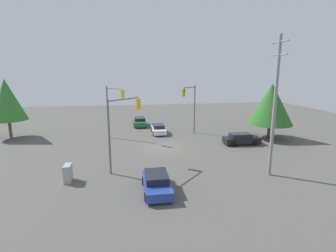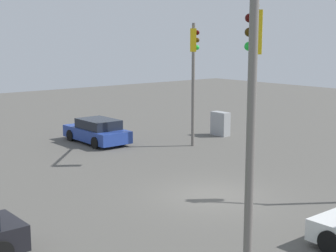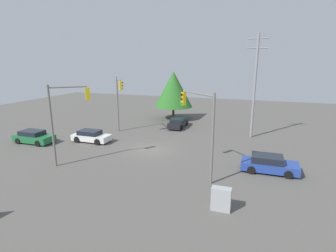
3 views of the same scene
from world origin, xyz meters
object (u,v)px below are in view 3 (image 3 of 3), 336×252
Objects in this scene: sedan_white at (91,136)px; sedan_dark at (178,123)px; traffic_signal_cross at (66,111)px; traffic_signal_aux at (119,96)px; sedan_blue at (269,164)px; traffic_signal_main at (200,119)px; sedan_green at (34,137)px; electrical_cabinet at (221,199)px.

sedan_white is 11.84m from sedan_dark.
traffic_signal_cross is 1.00× the size of traffic_signal_aux.
sedan_blue is 0.99× the size of sedan_dark.
sedan_blue is at bearing -29.08° from traffic_signal_cross.
sedan_white is 6.02m from traffic_signal_aux.
traffic_signal_cross is at bearing 48.98° from traffic_signal_main.
sedan_dark is 0.66× the size of traffic_signal_main.
sedan_green is 0.63× the size of traffic_signal_cross.
sedan_green is (-5.69, -2.40, 0.04)m from sedan_white.
traffic_signal_main is at bearing -67.30° from sedan_dark.
sedan_blue is 3.04× the size of electrical_cabinet.
sedan_blue is 17.19m from traffic_signal_cross.
sedan_blue is at bearing 67.60° from electrical_cabinet.
traffic_signal_cross is 10.53m from traffic_signal_aux.
sedan_white is at bearing -97.21° from sedan_blue.
sedan_white is 0.96× the size of sedan_green.
traffic_signal_aux is at bearing -111.24° from sedan_blue.
sedan_green is (-24.11, -0.07, 0.01)m from sedan_blue.
traffic_signal_main reaches higher than sedan_dark.
traffic_signal_main reaches higher than sedan_green.
sedan_blue is at bearing -46.34° from sedan_dark.
electrical_cabinet is (13.42, -3.12, -3.93)m from traffic_signal_cross.
electrical_cabinet is at bearing -22.40° from sedan_blue.
sedan_white is 0.61× the size of traffic_signal_aux.
traffic_signal_main is at bearing -63.74° from sedan_blue.
traffic_signal_aux is (-6.03, -5.01, 3.94)m from sedan_dark.
electrical_cabinet is (21.25, -6.87, 0.05)m from sedan_green.
sedan_blue is 6.97m from traffic_signal_main.
sedan_green is 0.99× the size of sedan_dark.
traffic_signal_main is (13.23, -4.89, 3.91)m from sedan_white.
electrical_cabinet reaches higher than sedan_green.
traffic_signal_cross is (-11.08, -1.25, 0.11)m from traffic_signal_main.
sedan_dark is 8.77m from traffic_signal_aux.
sedan_blue is 18.86m from traffic_signal_aux.
sedan_dark is 15.93m from traffic_signal_main.
traffic_signal_aux is (6.92, 6.75, 3.94)m from sedan_green.
sedan_blue is 24.11m from sedan_green.
sedan_blue is 18.57m from sedan_white.
sedan_white is 18.11m from electrical_cabinet.
electrical_cabinet reaches higher than sedan_blue.
sedan_green is 10.44m from traffic_signal_aux.
traffic_signal_main is at bearing 82.49° from sedan_green.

